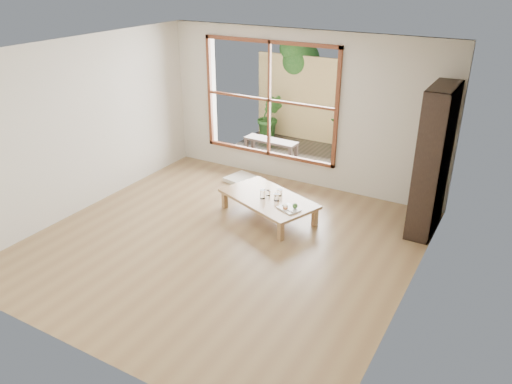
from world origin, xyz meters
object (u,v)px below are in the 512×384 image
Objects in this scene: low_table at (268,200)px; garden_bench at (271,143)px; food_tray at (290,208)px; bookshelf at (433,161)px.

garden_bench is (-1.16, 2.25, 0.03)m from low_table.
garden_bench is (-1.62, 2.46, -0.04)m from food_tray.
bookshelf is 3.69m from garden_bench.
low_table is at bearing -159.67° from bookshelf.
bookshelf is at bearing 41.10° from low_table.
bookshelf is at bearing 54.31° from food_tray.
food_tray reaches higher than garden_bench.
low_table is 1.52× the size of garden_bench.
food_tray is at bearing -149.29° from bookshelf.
bookshelf is 1.92× the size of garden_bench.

